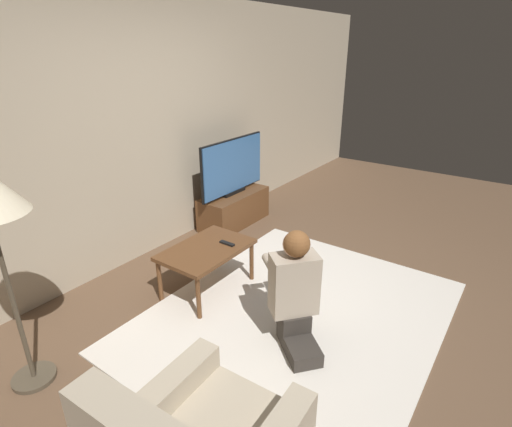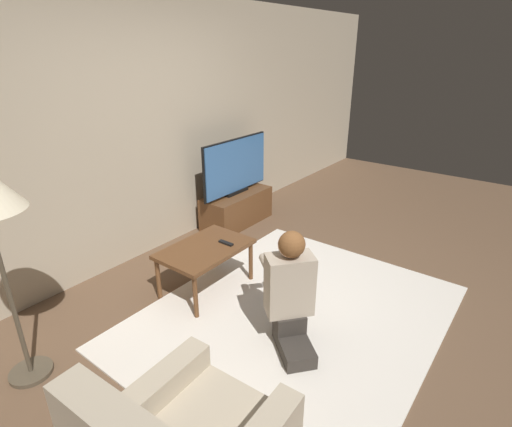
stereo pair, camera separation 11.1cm
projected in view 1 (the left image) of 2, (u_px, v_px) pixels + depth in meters
name	position (u px, v px, depth m)	size (l,w,h in m)	color
ground_plane	(296.00, 316.00, 3.35)	(10.00, 10.00, 0.00)	brown
wall_back	(129.00, 134.00, 3.87)	(10.00, 0.06, 2.60)	tan
rug	(297.00, 315.00, 3.35)	(2.65, 2.15, 0.02)	silver
tv_stand	(234.00, 208.00, 5.02)	(0.95, 0.42, 0.40)	brown
tv	(233.00, 166.00, 4.81)	(1.11, 0.08, 0.68)	black
coffee_table	(207.00, 253.00, 3.56)	(0.81, 0.54, 0.44)	brown
person_kneeling	(294.00, 289.00, 2.90)	(0.68, 0.74, 0.91)	#332D28
remote	(227.00, 243.00, 3.60)	(0.04, 0.15, 0.02)	black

